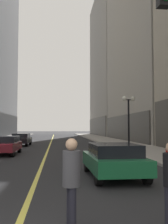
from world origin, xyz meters
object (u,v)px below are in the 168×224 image
at_px(car_maroon, 6,145).
at_px(pedestrian_with_orange_bag, 71,177).
at_px(street_lamp_right_mid, 129,111).
at_px(car_black, 21,139).
at_px(fire_hydrant_right, 168,156).
at_px(car_green, 113,159).

xyz_separation_m(car_maroon, pedestrian_with_orange_bag, (3.94, -14.62, 0.31)).
bearing_deg(street_lamp_right_mid, car_maroon, -176.54).
bearing_deg(car_black, fire_hydrant_right, -56.24).
bearing_deg(car_black, pedestrian_with_orange_bag, -80.27).
xyz_separation_m(car_maroon, car_black, (-0.17, 9.31, 0.00)).
bearing_deg(car_maroon, car_green, -57.96).
bearing_deg(car_green, car_black, 107.93).
height_order(car_green, street_lamp_right_mid, street_lamp_right_mid).
xyz_separation_m(car_maroon, fire_hydrant_right, (9.80, -5.61, -0.32)).
height_order(car_black, street_lamp_right_mid, street_lamp_right_mid).
xyz_separation_m(car_black, street_lamp_right_mid, (9.47, -8.74, 2.54)).
relative_size(car_maroon, fire_hydrant_right, 5.49).
xyz_separation_m(car_green, fire_hydrant_right, (3.92, 3.79, -0.32)).
relative_size(street_lamp_right_mid, fire_hydrant_right, 5.54).
xyz_separation_m(pedestrian_with_orange_bag, fire_hydrant_right, (5.87, 9.01, -0.63)).
distance_m(car_maroon, pedestrian_with_orange_bag, 15.15).
height_order(pedestrian_with_orange_bag, fire_hydrant_right, pedestrian_with_orange_bag).
distance_m(car_maroon, street_lamp_right_mid, 9.66).
relative_size(car_green, street_lamp_right_mid, 0.93).
distance_m(car_maroon, fire_hydrant_right, 11.30).
bearing_deg(pedestrian_with_orange_bag, street_lamp_right_mid, 70.54).
bearing_deg(car_maroon, car_black, 91.03).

